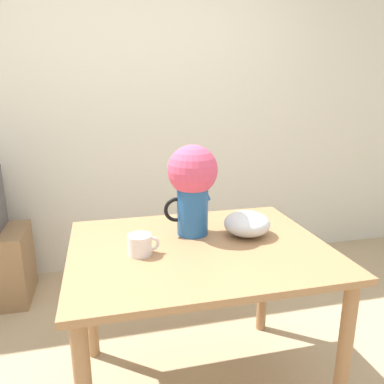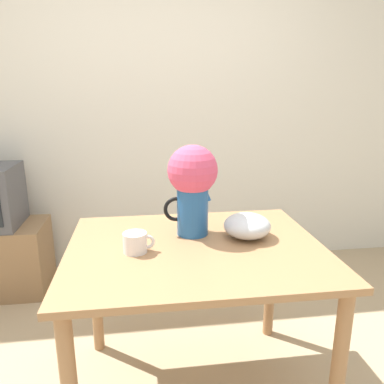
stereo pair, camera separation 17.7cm
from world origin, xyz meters
TOP-DOWN VIEW (x-y plane):
  - wall_back at (0.00, 1.76)m, footprint 8.00×0.05m
  - table at (0.11, 0.23)m, footprint 1.15×0.91m
  - flower_vase at (0.12, 0.38)m, footprint 0.26×0.24m
  - coffee_mug at (-0.15, 0.20)m, footprint 0.14×0.10m
  - white_bowl at (0.37, 0.30)m, footprint 0.22×0.22m

SIDE VIEW (x-z plane):
  - table at x=0.11m, z-range 0.28..1.07m
  - coffee_mug at x=-0.15m, z-range 0.79..0.88m
  - white_bowl at x=0.37m, z-range 0.79..0.91m
  - flower_vase at x=0.12m, z-range 0.84..1.27m
  - wall_back at x=0.00m, z-range 0.00..2.60m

